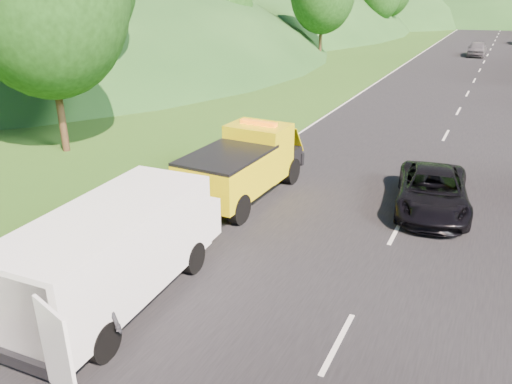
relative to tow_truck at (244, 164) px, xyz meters
The scene contains 12 objects.
ground 5.22m from the tow_truck, 59.31° to the right, with size 320.00×320.00×0.00m, color #38661E.
road_surface 36.10m from the tow_truck, 81.09° to the left, with size 14.00×200.00×0.02m, color black.
tree_line_left 58.02m from the tow_truck, 106.43° to the left, with size 14.00×140.00×14.00m, color #255B1B, non-canonical shape.
tow_truck is the anchor object (origin of this frame).
white_van 7.09m from the tow_truck, 87.38° to the right, with size 3.79×7.08×2.46m.
woman 3.98m from the tow_truck, 109.12° to the right, with size 0.54×0.39×1.47m, color white.
child 5.44m from the tow_truck, 81.79° to the right, with size 0.50×0.39×1.02m, color tan.
worker 9.02m from the tow_truck, 82.33° to the right, with size 1.17×0.67×1.81m, color black.
suitcase 4.88m from the tow_truck, 109.36° to the right, with size 0.34×0.19×0.55m, color #66674D.
passing_suv 6.63m from the tow_truck, 15.18° to the left, with size 2.28×4.95×1.38m, color black.
dist_car_a 46.32m from the tow_truck, 84.42° to the left, with size 1.84×4.58×1.56m, color #4E4D52.
dist_car_c 92.08m from the tow_truck, 86.20° to the left, with size 2.04×5.02×1.46m, color #A9546F.
Camera 1 is at (5.27, -10.53, 7.11)m, focal length 35.00 mm.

